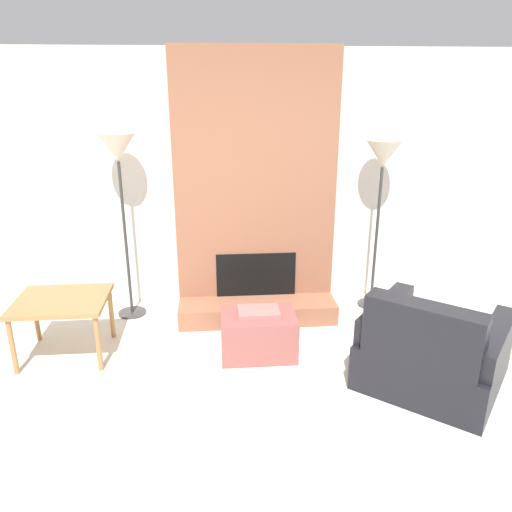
# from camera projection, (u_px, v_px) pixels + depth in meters

# --- Properties ---
(ground_plane) EXTENTS (24.00, 24.00, 0.00)m
(ground_plane) POSITION_uv_depth(u_px,v_px,m) (290.00, 490.00, 2.96)
(ground_plane) COLOR beige
(wall_back) EXTENTS (7.23, 0.06, 2.60)m
(wall_back) POSITION_uv_depth(u_px,v_px,m) (253.00, 181.00, 5.18)
(wall_back) COLOR silver
(wall_back) RESTS_ON ground_plane
(fireplace) EXTENTS (1.57, 0.78, 2.60)m
(fireplace) POSITION_uv_depth(u_px,v_px,m) (255.00, 194.00, 4.97)
(fireplace) COLOR #935B42
(fireplace) RESTS_ON ground_plane
(ottoman) EXTENTS (0.65, 0.45, 0.43)m
(ottoman) POSITION_uv_depth(u_px,v_px,m) (258.00, 334.00, 4.37)
(ottoman) COLOR #8C4C47
(ottoman) RESTS_ON ground_plane
(armchair) EXTENTS (1.42, 1.43, 0.82)m
(armchair) POSITION_uv_depth(u_px,v_px,m) (431.00, 355.00, 3.92)
(armchair) COLOR black
(armchair) RESTS_ON ground_plane
(side_table) EXTENTS (0.76, 0.65, 0.54)m
(side_table) POSITION_uv_depth(u_px,v_px,m) (62.00, 305.00, 4.27)
(side_table) COLOR #9E7042
(side_table) RESTS_ON ground_plane
(floor_lamp_left) EXTENTS (0.35, 0.35, 1.84)m
(floor_lamp_left) POSITION_uv_depth(u_px,v_px,m) (118.00, 159.00, 4.65)
(floor_lamp_left) COLOR #333333
(floor_lamp_left) RESTS_ON ground_plane
(floor_lamp_right) EXTENTS (0.35, 0.35, 1.75)m
(floor_lamp_right) POSITION_uv_depth(u_px,v_px,m) (383.00, 164.00, 4.88)
(floor_lamp_right) COLOR #333333
(floor_lamp_right) RESTS_ON ground_plane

